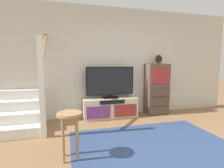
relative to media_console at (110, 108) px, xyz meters
The scene contains 9 objects.
ground_plane 2.23m from the media_console, 82.21° to the right, with size 20.00×20.00×0.00m, color olive.
back_wall 1.18m from the media_console, 41.69° to the left, with size 6.40×0.12×2.70m, color beige.
area_rug 1.64m from the media_console, 79.33° to the right, with size 2.60×1.80×0.01m, color navy.
media_console is the anchor object (origin of this frame).
television 0.65m from the media_console, 90.00° to the left, with size 1.17×0.22×0.77m.
side_cabinet 1.33m from the media_console, ahead, with size 0.58×0.38×1.32m.
desk_clock 1.74m from the media_console, ahead, with size 0.21×0.08×0.23m.
staircase 1.94m from the media_console, behind, with size 1.00×1.36×2.20m.
bar_stool_near 1.93m from the media_console, 121.71° to the right, with size 0.34×0.34×0.66m.
Camera 1 is at (-1.33, -1.76, 1.33)m, focal length 27.28 mm.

